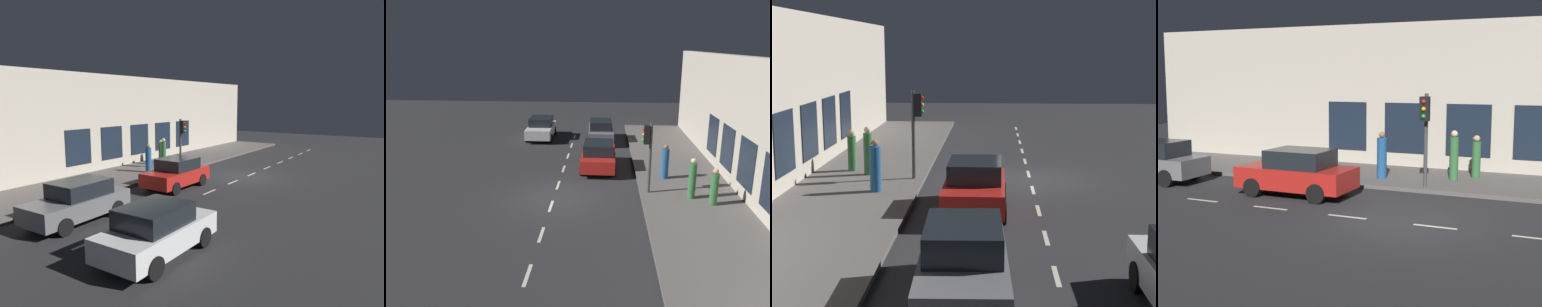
# 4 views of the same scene
# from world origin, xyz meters

# --- Properties ---
(ground_plane) EXTENTS (60.00, 60.00, 0.00)m
(ground_plane) POSITION_xyz_m (0.00, 0.00, 0.00)
(ground_plane) COLOR #28282B
(sidewalk) EXTENTS (4.50, 32.00, 0.15)m
(sidewalk) POSITION_xyz_m (6.25, 0.00, 0.07)
(sidewalk) COLOR #5B5654
(sidewalk) RESTS_ON ground
(building_facade) EXTENTS (0.65, 32.00, 6.30)m
(building_facade) POSITION_xyz_m (8.80, -0.00, 3.14)
(building_facade) COLOR beige
(building_facade) RESTS_ON ground
(lane_centre_line) EXTENTS (0.12, 27.20, 0.01)m
(lane_centre_line) POSITION_xyz_m (0.00, -1.00, 0.00)
(lane_centre_line) COLOR beige
(lane_centre_line) RESTS_ON ground
(traffic_light) EXTENTS (0.48, 0.32, 3.29)m
(traffic_light) POSITION_xyz_m (4.26, 0.59, 2.43)
(traffic_light) COLOR #424244
(traffic_light) RESTS_ON sidewalk
(parked_car_1) EXTENTS (1.96, 3.92, 1.58)m
(parked_car_1) POSITION_xyz_m (1.97, 4.35, 0.79)
(parked_car_1) COLOR red
(parked_car_1) RESTS_ON ground
(pedestrian_0) EXTENTS (0.49, 0.49, 1.79)m
(pedestrian_0) POSITION_xyz_m (5.41, 2.62, 0.98)
(pedestrian_0) COLOR #1E5189
(pedestrian_0) RESTS_ON sidewalk
(pedestrian_1) EXTENTS (0.38, 0.38, 1.64)m
(pedestrian_1) POSITION_xyz_m (7.02, -0.65, 0.92)
(pedestrian_1) COLOR #336B38
(pedestrian_1) RESTS_ON sidewalk
(pedestrian_2) EXTENTS (0.45, 0.45, 1.87)m
(pedestrian_2) POSITION_xyz_m (6.23, 0.03, 1.04)
(pedestrian_2) COLOR #336B38
(pedestrian_2) RESTS_ON sidewalk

